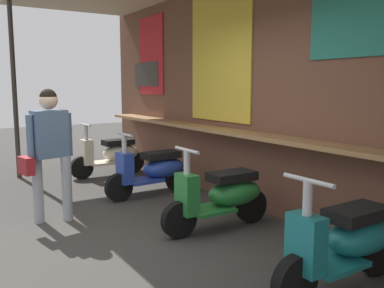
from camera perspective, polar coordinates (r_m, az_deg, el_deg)
The scene contains 7 objects.
ground_plane at distance 4.39m, azimuth -7.64°, elevation -13.82°, with size 27.16×27.16×0.00m, color #383533.
market_stall_facade at distance 5.11m, azimuth 11.13°, elevation 10.25°, with size 9.70×2.66×3.27m.
scooter_cream at distance 7.71m, azimuth -10.86°, elevation -1.38°, with size 0.46×1.40×0.97m.
scooter_blue at distance 6.21m, azimuth -5.19°, elevation -3.54°, with size 0.48×1.40×0.97m.
scooter_green at distance 4.78m, azimuth 4.30°, elevation -7.04°, with size 0.46×1.40×0.97m.
scooter_teal at distance 3.65m, azimuth 20.45°, elevation -12.39°, with size 0.46×1.40×0.97m.
shopper_with_handbag at distance 5.17m, azimuth -19.01°, elevation 0.13°, with size 0.35×0.64×1.59m.
Camera 1 is at (3.72, -1.68, 1.63)m, focal length 38.90 mm.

